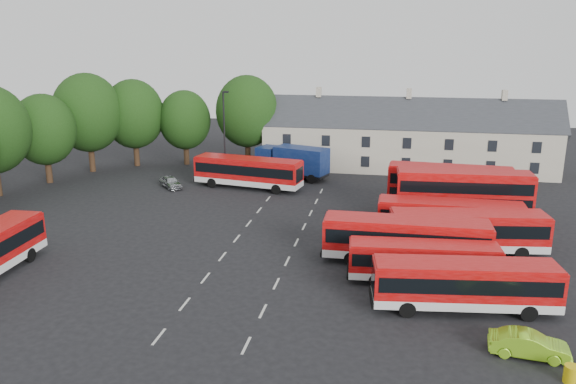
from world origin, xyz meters
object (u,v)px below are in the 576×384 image
(box_truck, at_px, (293,161))
(silver_car, at_px, (171,182))
(lime_car, at_px, (529,345))
(lamppost, at_px, (225,134))
(bus_dd_south, at_px, (463,194))
(grit_bin, at_px, (571,374))
(bus_row_a, at_px, (465,282))

(box_truck, relative_size, silver_car, 2.38)
(lime_car, xyz_separation_m, lamppost, (-26.06, 32.52, 4.84))
(bus_dd_south, bearing_deg, lamppost, 154.05)
(box_truck, relative_size, lime_car, 2.25)
(bus_dd_south, relative_size, lime_car, 2.92)
(silver_car, bearing_deg, box_truck, -14.39)
(lime_car, bearing_deg, lamppost, 44.90)
(box_truck, height_order, grit_bin, box_truck)
(bus_row_a, xyz_separation_m, lime_car, (2.77, -4.66, -1.20))
(bus_dd_south, relative_size, box_truck, 1.30)
(silver_car, height_order, lamppost, lamppost)
(silver_car, relative_size, lamppost, 0.37)
(box_truck, bearing_deg, bus_row_a, -43.54)
(lamppost, bearing_deg, silver_car, -143.29)
(box_truck, height_order, silver_car, box_truck)
(bus_row_a, height_order, silver_car, bus_row_a)
(grit_bin, bearing_deg, silver_car, 136.78)
(bus_row_a, xyz_separation_m, grit_bin, (4.27, -6.73, -1.42))
(bus_row_a, relative_size, lime_car, 2.79)
(silver_car, xyz_separation_m, lime_car, (31.22, -28.68, 0.01))
(bus_dd_south, bearing_deg, bus_row_a, -98.46)
(bus_row_a, xyz_separation_m, silver_car, (-28.45, 24.01, -1.22))
(lime_car, bearing_deg, silver_car, 53.64)
(bus_row_a, distance_m, box_truck, 34.68)
(lamppost, bearing_deg, box_truck, 21.76)
(silver_car, bearing_deg, bus_row_a, -83.03)
(box_truck, bearing_deg, silver_car, -132.46)
(lime_car, bearing_deg, bus_row_a, 36.95)
(bus_row_a, distance_m, lamppost, 36.49)
(bus_row_a, xyz_separation_m, box_truck, (-15.96, 30.79, 0.25))
(lime_car, distance_m, lamppost, 41.96)
(bus_dd_south, bearing_deg, box_truck, 139.57)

